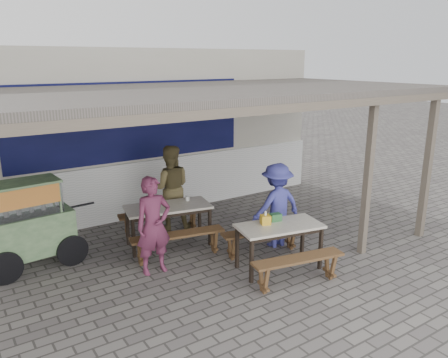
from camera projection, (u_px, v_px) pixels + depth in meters
The scene contains 17 objects.
ground at pixel (221, 267), 7.13m from camera, with size 60.00×60.00×0.00m, color #67625D.
back_wall at pixel (132, 133), 9.55m from camera, with size 9.00×1.28×3.50m.
warung_roof at pixel (192, 95), 7.15m from camera, with size 9.00×4.21×2.81m.
table_left at pixel (168, 210), 7.80m from camera, with size 1.60×0.98×0.75m.
bench_left_street at pixel (178, 239), 7.35m from camera, with size 1.62×0.59×0.45m.
bench_left_wall at pixel (161, 217), 8.42m from camera, with size 1.62×0.59×0.45m.
table_right at pixel (279, 230), 6.90m from camera, with size 1.44×0.91×0.75m.
bench_right_street at pixel (298, 264), 6.46m from camera, with size 1.47×0.56×0.45m.
bench_right_wall at pixel (262, 236), 7.52m from camera, with size 1.47×0.56×0.45m.
vendor_cart at pixel (29, 222), 6.91m from camera, with size 1.79×0.82×1.45m.
patron_street_side at pixel (154, 225), 6.77m from camera, with size 0.57×0.37×1.56m, color #682946.
patron_wall_side at pixel (170, 187), 8.57m from camera, with size 0.82×0.64×1.68m, color brown.
patron_right_table at pixel (277, 205), 7.77m from camera, with size 0.99×0.57×1.53m, color #4143A2.
tissue_box at pixel (265, 220), 6.90m from camera, with size 0.15×0.15×0.15m, color gold.
donation_box at pixel (275, 217), 7.04m from camera, with size 0.18×0.12×0.12m, color #2E6836.
condiment_jar at pixel (187, 198), 8.06m from camera, with size 0.07×0.07×0.08m, color silver.
condiment_bowl at pixel (154, 205), 7.75m from camera, with size 0.19×0.19×0.05m, color silver.
Camera 1 is at (-3.55, -5.44, 3.27)m, focal length 35.00 mm.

